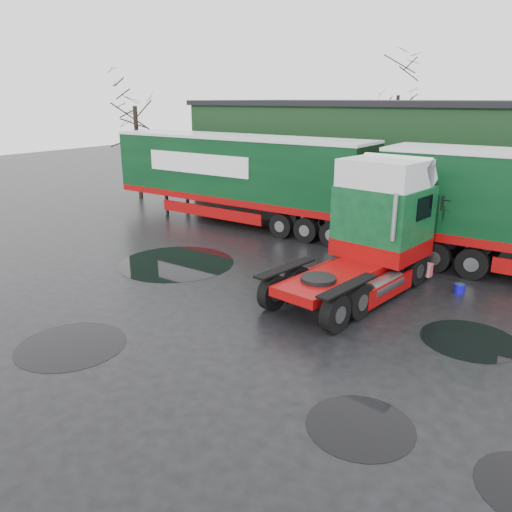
{
  "coord_description": "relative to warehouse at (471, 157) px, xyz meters",
  "views": [
    {
      "loc": [
        8.09,
        -11.21,
        6.45
      ],
      "look_at": [
        -0.28,
        1.15,
        1.7
      ],
      "focal_mm": 35.0,
      "sensor_mm": 36.0,
      "label": 1
    }
  ],
  "objects": [
    {
      "name": "wash_bucket",
      "position": [
        2.92,
        -13.98,
        -2.99
      ],
      "size": [
        0.46,
        0.46,
        0.33
      ],
      "primitive_type": "cylinder",
      "rotation": [
        0.0,
        0.0,
        0.39
      ],
      "color": "#0D07A8",
      "rests_on": "ground"
    },
    {
      "name": "trailer_left",
      "position": [
        -9.5,
        -10.0,
        -0.83
      ],
      "size": [
        15.02,
        3.39,
        4.64
      ],
      "primitive_type": null,
      "rotation": [
        0.0,
        0.0,
        1.55
      ],
      "color": "silver",
      "rests_on": "ground"
    },
    {
      "name": "puddle_1",
      "position": [
        4.0,
        -17.5,
        -3.15
      ],
      "size": [
        2.66,
        2.66,
        0.01
      ],
      "primitive_type": "cylinder",
      "color": "black",
      "rests_on": "ground"
    },
    {
      "name": "tree_left",
      "position": [
        -19.0,
        -8.0,
        1.09
      ],
      "size": [
        4.4,
        4.4,
        8.5
      ],
      "primitive_type": null,
      "color": "black",
      "rests_on": "ground"
    },
    {
      "name": "ground",
      "position": [
        -2.0,
        -20.0,
        -3.16
      ],
      "size": [
        100.0,
        100.0,
        0.0
      ],
      "primitive_type": "plane",
      "color": "black"
    },
    {
      "name": "warehouse",
      "position": [
        0.0,
        0.0,
        0.0
      ],
      "size": [
        32.4,
        12.4,
        6.3
      ],
      "color": "black",
      "rests_on": "ground"
    },
    {
      "name": "hero_tractor",
      "position": [
        -0.15,
        -16.44,
        -0.9
      ],
      "size": [
        4.14,
        7.65,
        4.52
      ],
      "primitive_type": null,
      "rotation": [
        0.0,
        0.0,
        -0.15
      ],
      "color": "#0E4421",
      "rests_on": "ground"
    },
    {
      "name": "puddle_2",
      "position": [
        -7.45,
        -17.04,
        -3.15
      ],
      "size": [
        4.71,
        4.71,
        0.01
      ],
      "primitive_type": "cylinder",
      "color": "black",
      "rests_on": "ground"
    },
    {
      "name": "puddle_4",
      "position": [
        2.98,
        -22.8,
        -3.15
      ],
      "size": [
        2.25,
        2.25,
        0.01
      ],
      "primitive_type": "cylinder",
      "color": "black",
      "rests_on": "ground"
    },
    {
      "name": "tree_back_a",
      "position": [
        -8.0,
        10.0,
        1.59
      ],
      "size": [
        4.4,
        4.4,
        9.5
      ],
      "primitive_type": null,
      "color": "black",
      "rests_on": "ground"
    },
    {
      "name": "puddle_0",
      "position": [
        -4.93,
        -23.93,
        -3.15
      ],
      "size": [
        2.94,
        2.94,
        0.01
      ],
      "primitive_type": "cylinder",
      "color": "black",
      "rests_on": "ground"
    }
  ]
}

